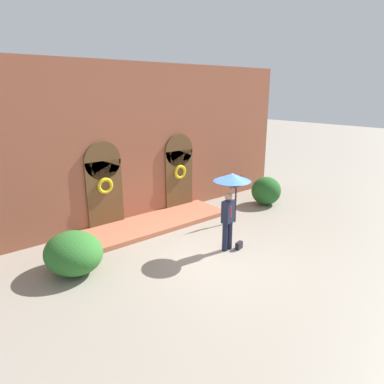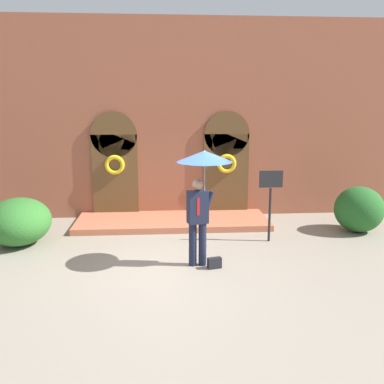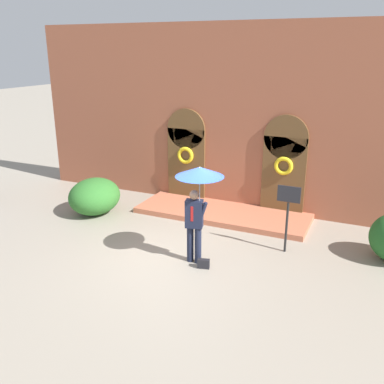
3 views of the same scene
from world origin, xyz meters
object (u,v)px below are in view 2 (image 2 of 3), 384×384
object	(u,v)px
handbag	(214,263)
shrub_right	(359,209)
sign_post	(270,194)
shrub_left	(19,222)
person_with_umbrella	(203,173)

from	to	relation	value
handbag	shrub_right	world-z (taller)	shrub_right
sign_post	shrub_left	distance (m)	5.96
handbag	sign_post	bearing A→B (deg)	32.33
handbag	sign_post	world-z (taller)	sign_post
person_with_umbrella	shrub_right	world-z (taller)	person_with_umbrella
person_with_umbrella	handbag	distance (m)	1.83
handbag	shrub_left	bearing A→B (deg)	142.74
person_with_umbrella	handbag	bearing A→B (deg)	-41.32
person_with_umbrella	shrub_left	size ratio (longest dim) A/B	1.39
handbag	sign_post	size ratio (longest dim) A/B	0.16
person_with_umbrella	sign_post	distance (m)	2.39
sign_post	shrub_left	size ratio (longest dim) A/B	1.01
handbag	shrub_left	world-z (taller)	shrub_left
sign_post	shrub_left	xyz separation A→B (m)	(-5.92, 0.21, -0.61)
person_with_umbrella	sign_post	size ratio (longest dim) A/B	1.37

